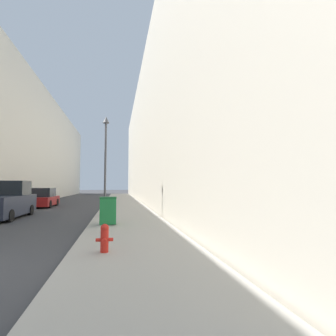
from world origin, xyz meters
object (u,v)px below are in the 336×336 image
pickup_truck (4,202)px  lamppost (105,154)px  parked_sedan_near (43,198)px  fire_hydrant (105,237)px  trash_bin (108,210)px

pickup_truck → lamppost: bearing=-8.4°
parked_sedan_near → fire_hydrant: bearing=-70.8°
pickup_truck → parked_sedan_near: 7.75m
trash_bin → pickup_truck: pickup_truck is taller
lamppost → fire_hydrant: bearing=-87.4°
fire_hydrant → parked_sedan_near: parked_sedan_near is taller
fire_hydrant → parked_sedan_near: bearing=109.2°
fire_hydrant → pickup_truck: bearing=122.7°
trash_bin → lamppost: 4.64m
fire_hydrant → parked_sedan_near: size_ratio=0.17×
trash_bin → pickup_truck: bearing=143.2°
trash_bin → lamppost: lamppost is taller
trash_bin → fire_hydrant: bearing=-89.1°
lamppost → pickup_truck: 6.29m
trash_bin → parked_sedan_near: 13.50m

